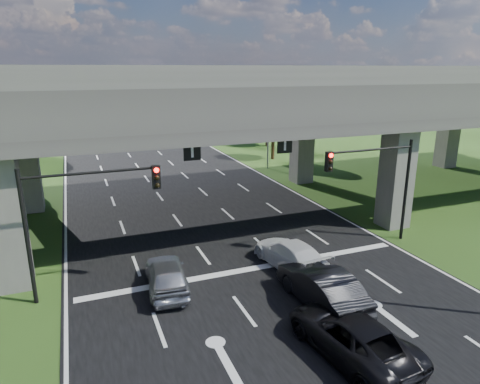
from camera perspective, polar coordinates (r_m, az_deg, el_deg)
ground at (r=19.38m, az=5.65°, el=-14.53°), size 160.00×160.00×0.00m
road at (r=27.75m, az=-3.77°, el=-4.65°), size 18.00×120.00×0.03m
overpass at (r=27.92m, az=-5.36°, el=12.12°), size 80.00×15.00×10.00m
signal_right at (r=25.00m, az=17.90°, el=2.26°), size 5.76×0.54×6.00m
signal_left at (r=19.53m, az=-20.63°, el=-1.81°), size 5.76×0.54×6.00m
streetlight_far at (r=42.86m, az=3.33°, el=10.78°), size 3.38×0.25×10.00m
streetlight_beyond at (r=57.73m, az=-3.47°, el=12.18°), size 3.38×0.25×10.00m
tree_left_far at (r=57.17m, az=-27.02°, el=9.73°), size 4.80×4.80×8.32m
tree_right_near at (r=47.85m, az=4.53°, el=9.70°), size 4.20×4.20×7.28m
tree_right_mid at (r=56.35m, az=3.71°, el=10.36°), size 3.91×3.90×6.76m
tree_right_far at (r=62.21m, az=-2.89°, el=11.52°), size 4.50×4.50×7.80m
car_silver at (r=20.22m, az=-9.77°, el=-10.78°), size 2.20×4.57×1.50m
car_dark at (r=19.03m, az=10.86°, el=-12.34°), size 1.82×5.13×1.69m
car_white at (r=22.21m, az=6.71°, el=-8.20°), size 2.51×5.09×1.42m
car_trailing at (r=16.44m, az=14.65°, el=-18.00°), size 3.01×5.60×1.49m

